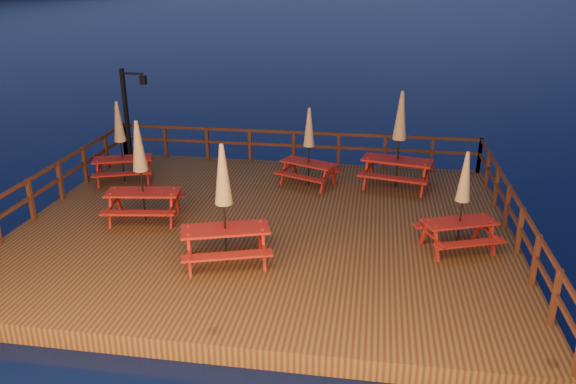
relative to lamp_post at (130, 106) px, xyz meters
name	(u,v)px	position (x,y,z in m)	size (l,w,h in m)	color
ground	(266,238)	(5.39, -4.55, -2.20)	(500.00, 500.00, 0.00)	#051132
deck	(266,230)	(5.39, -4.55, -2.00)	(12.00, 10.00, 0.40)	#412214
deck_piles	(266,248)	(5.39, -4.55, -2.50)	(11.44, 9.44, 1.40)	#331910
railing	(278,171)	(5.39, -2.77, -1.03)	(11.80, 9.75, 1.10)	#331910
lamp_post	(130,106)	(0.00, 0.00, 0.00)	(0.85, 0.18, 3.00)	black
picnic_table_0	(141,170)	(2.35, -4.82, -0.46)	(2.00, 1.73, 2.58)	maroon
picnic_table_1	(224,203)	(4.95, -6.66, -0.42)	(2.24, 2.03, 2.65)	maroon
picnic_table_2	(399,139)	(8.67, -1.43, -0.33)	(2.28, 2.01, 2.82)	maroon
picnic_table_3	(462,200)	(9.95, -5.25, -0.60)	(1.98, 1.82, 2.30)	maroon
picnic_table_4	(120,141)	(0.61, -2.20, -0.54)	(2.07, 1.89, 2.42)	maroon
picnic_table_5	(309,146)	(6.11, -1.62, -0.60)	(2.00, 1.85, 2.31)	maroon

